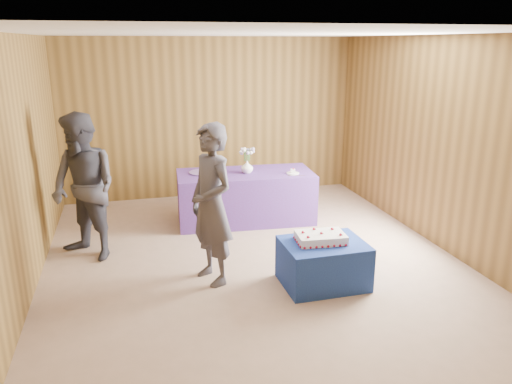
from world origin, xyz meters
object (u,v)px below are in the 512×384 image
object	(u,v)px
sheet_cake	(321,237)
guest_left	(211,205)
guest_right	(84,188)
cake_table	(323,263)
vase	(247,167)
serving_table	(245,197)

from	to	relation	value
sheet_cake	guest_left	world-z (taller)	guest_left
guest_left	guest_right	bearing A→B (deg)	-147.58
guest_right	sheet_cake	bearing A→B (deg)	17.95
sheet_cake	guest_right	bearing A→B (deg)	155.89
sheet_cake	guest_right	distance (m)	2.91
cake_table	vase	bearing A→B (deg)	97.61
vase	guest_left	distance (m)	2.00
cake_table	serving_table	size ratio (longest dim) A/B	0.45
cake_table	guest_left	xyz separation A→B (m)	(-1.17, 0.41, 0.65)
serving_table	guest_left	xyz separation A→B (m)	(-0.82, -1.84, 0.53)
cake_table	guest_left	size ratio (longest dim) A/B	0.50
serving_table	guest_right	xyz separation A→B (m)	(-2.21, -0.82, 0.54)
guest_right	vase	bearing A→B (deg)	66.36
sheet_cake	vase	xyz separation A→B (m)	(-0.30, 2.19, 0.29)
serving_table	guest_right	bearing A→B (deg)	-155.30
cake_table	guest_right	size ratio (longest dim) A/B	0.49
cake_table	guest_left	distance (m)	1.40
serving_table	vase	size ratio (longest dim) A/B	10.80
sheet_cake	guest_left	distance (m)	1.25
serving_table	guest_right	world-z (taller)	guest_right
guest_left	serving_table	bearing A→B (deg)	134.47
vase	serving_table	bearing A→B (deg)	124.85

